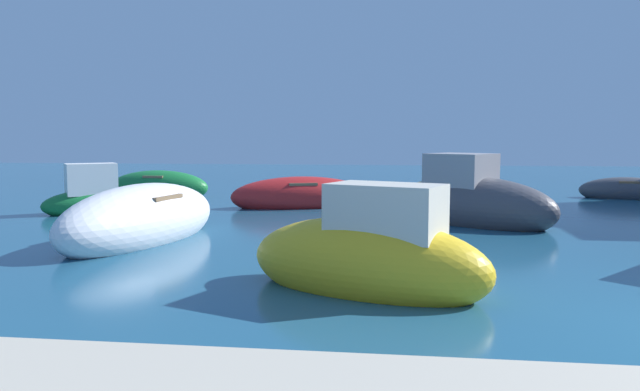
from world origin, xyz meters
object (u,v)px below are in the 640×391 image
(moored_boat_2, at_px, (142,220))
(moored_boat_3, at_px, (159,187))
(moored_boat_4, at_px, (301,196))
(moored_boat_6, at_px, (455,190))
(moored_boat_7, at_px, (368,258))
(moored_boat_0, at_px, (471,202))
(moored_boat_5, at_px, (627,191))
(moored_boat_10, at_px, (99,199))

(moored_boat_2, distance_m, moored_boat_3, 9.56)
(moored_boat_4, xyz_separation_m, moored_boat_6, (4.92, 2.41, 0.03))
(moored_boat_6, xyz_separation_m, moored_boat_7, (-2.34, -12.38, 0.10))
(moored_boat_7, bearing_deg, moored_boat_0, -85.73)
(moored_boat_2, xyz_separation_m, moored_boat_4, (2.36, 6.42, -0.09))
(moored_boat_0, distance_m, moored_boat_4, 5.65)
(moored_boat_5, distance_m, moored_boat_7, 16.39)
(moored_boat_7, bearing_deg, moored_boat_5, -99.11)
(moored_boat_5, relative_size, moored_boat_10, 1.04)
(moored_boat_0, relative_size, moored_boat_7, 1.15)
(moored_boat_3, xyz_separation_m, moored_boat_6, (10.57, -0.14, 0.03))
(moored_boat_0, height_order, moored_boat_2, moored_boat_0)
(moored_boat_4, height_order, moored_boat_5, moored_boat_4)
(moored_boat_0, height_order, moored_boat_4, moored_boat_0)
(moored_boat_4, bearing_deg, moored_boat_0, -49.74)
(moored_boat_3, bearing_deg, moored_boat_10, 91.43)
(moored_boat_7, xyz_separation_m, moored_boat_10, (-8.10, 7.83, -0.05))
(moored_boat_3, bearing_deg, moored_boat_0, 152.15)
(moored_boat_2, xyz_separation_m, moored_boat_5, (13.41, 10.48, -0.16))
(moored_boat_4, bearing_deg, moored_boat_2, -128.60)
(moored_boat_0, height_order, moored_boat_5, moored_boat_0)
(moored_boat_6, distance_m, moored_boat_7, 12.60)
(moored_boat_5, distance_m, moored_boat_10, 17.69)
(moored_boat_4, distance_m, moored_boat_7, 10.29)
(moored_boat_0, distance_m, moored_boat_7, 7.38)
(moored_boat_0, distance_m, moored_boat_5, 9.37)
(moored_boat_10, bearing_deg, moored_boat_2, -90.12)
(moored_boat_3, xyz_separation_m, moored_boat_10, (0.13, -4.69, 0.07))
(moored_boat_2, height_order, moored_boat_7, moored_boat_7)
(moored_boat_2, relative_size, moored_boat_5, 1.57)
(moored_boat_3, distance_m, moored_boat_6, 10.57)
(moored_boat_0, distance_m, moored_boat_6, 5.36)
(moored_boat_4, relative_size, moored_boat_6, 1.26)
(moored_boat_7, relative_size, moored_boat_10, 1.24)
(moored_boat_7, bearing_deg, moored_boat_10, -22.03)
(moored_boat_6, bearing_deg, moored_boat_7, -92.30)
(moored_boat_0, xyz_separation_m, moored_boat_5, (6.22, 7.00, -0.27))
(moored_boat_0, xyz_separation_m, moored_boat_3, (-10.48, 5.50, -0.19))
(moored_boat_4, xyz_separation_m, moored_boat_7, (2.58, -9.97, 0.13))
(moored_boat_4, xyz_separation_m, moored_boat_10, (-5.52, -2.14, 0.07))
(moored_boat_3, relative_size, moored_boat_7, 0.93)
(moored_boat_0, bearing_deg, moored_boat_5, 84.69)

